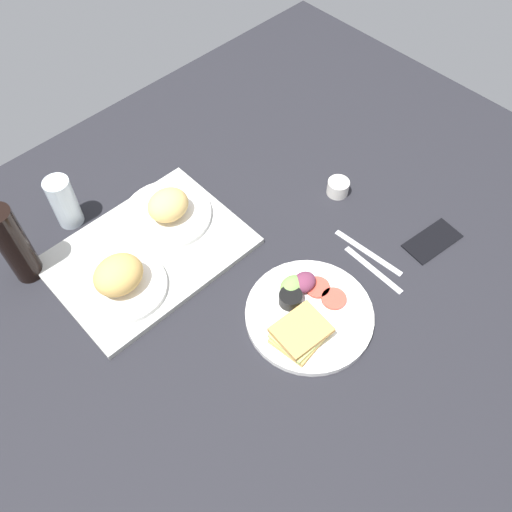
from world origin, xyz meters
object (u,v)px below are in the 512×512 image
Objects in this scene: drinking_glass at (64,202)px; knife at (368,252)px; fork at (373,269)px; bread_plate_near at (121,279)px; espresso_cup at (338,187)px; cell_phone at (433,241)px; serving_tray at (148,252)px; soda_bottle at (14,245)px; bread_plate_far at (168,210)px; plate_with_salad at (306,313)px.

drinking_glass is 0.73× the size of knife.
bread_plate_near is at bearing 54.12° from fork.
espresso_cup is 20.35cm from knife.
knife is at bearing 155.46° from cell_phone.
soda_bottle is at bearing 146.84° from serving_tray.
serving_tray is 2.06× the size of bread_plate_far.
soda_bottle is at bearing 46.20° from knife.
espresso_cup reaches higher than cell_phone.
knife is at bearing -39.89° from soda_bottle.
serving_tray is at bearing 111.16° from plate_with_salad.
drinking_glass is at bearing 23.45° from soda_bottle.
soda_bottle is 80.71cm from knife.
soda_bottle is (-37.74, 52.90, 9.09)cm from plate_with_salad.
espresso_cup is 25.28cm from fork.
soda_bottle is (-23.10, 15.10, 10.00)cm from serving_tray.
drinking_glass is at bearing 36.73° from fork.
espresso_cup is 0.39× the size of cell_phone.
cell_phone is at bearing -48.16° from drinking_glass.
cell_phone is at bearing -38.53° from soda_bottle.
drinking_glass is at bearing 34.36° from knife.
plate_with_salad is 1.31× the size of soda_bottle.
soda_bottle reaches higher than bread_plate_near.
drinking_glass is at bearing 84.19° from bread_plate_near.
soda_bottle reaches higher than espresso_cup.
drinking_glass reaches higher than fork.
knife is at bearing -43.40° from serving_tray.
plate_with_salad reaches higher than knife.
plate_with_salad is 20.85cm from fork.
knife is 1.32× the size of cell_phone.
fork is (-12.35, -21.99, -1.75)cm from espresso_cup.
cell_phone is (52.29, -44.94, -0.40)cm from serving_tray.
drinking_glass is 68.37cm from espresso_cup.
espresso_cup is (37.55, -22.75, -2.41)cm from bread_plate_far.
drinking_glass reaches higher than bread_plate_near.
serving_tray is 40.55cm from plate_with_salad.
bread_plate_near reaches higher than serving_tray.
fork is at bearing -119.32° from espresso_cup.
soda_bottle is 78.70cm from espresso_cup.
drinking_glass reaches higher than cell_phone.
bread_plate_near reaches higher than knife.
bread_plate_near is at bearing -56.85° from soda_bottle.
fork is (20.66, -2.41, -1.46)cm from plate_with_salad.
cell_phone reaches higher than knife.
bread_plate_near is at bearing 126.84° from plate_with_salad.
bread_plate_near is 3.39× the size of espresso_cup.
bread_plate_near is 58.09cm from knife.
drinking_glass is 0.97× the size of cell_phone.
serving_tray is at bearing -71.03° from drinking_glass.
fork is at bearing -6.66° from plate_with_salad.
bread_plate_far reaches higher than cell_phone.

